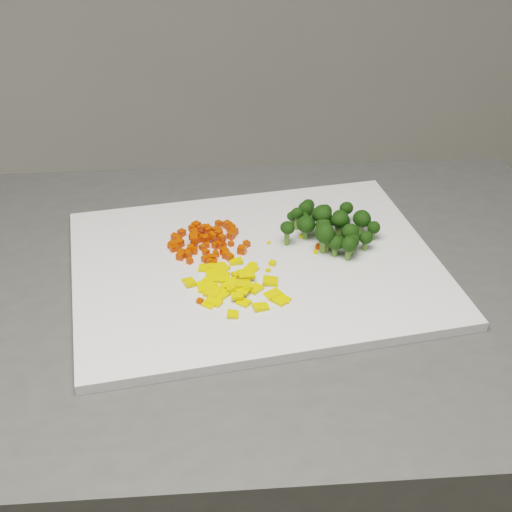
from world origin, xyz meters
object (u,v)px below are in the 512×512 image
object	(u,v)px
cutting_board	(256,266)
pepper_pile	(237,284)
broccoli_pile	(329,219)
counter_block	(243,499)
carrot_pile	(209,235)

from	to	relation	value
cutting_board	pepper_pile	world-z (taller)	pepper_pile
broccoli_pile	pepper_pile	bearing A→B (deg)	-155.34
counter_block	cutting_board	size ratio (longest dim) A/B	1.99
broccoli_pile	cutting_board	bearing A→B (deg)	-168.17
pepper_pile	broccoli_pile	xyz separation A→B (m)	(0.16, 0.07, 0.02)
carrot_pile	pepper_pile	size ratio (longest dim) A/B	0.86
cutting_board	pepper_pile	xyz separation A→B (m)	(-0.04, -0.05, 0.01)
carrot_pile	pepper_pile	xyz separation A→B (m)	(0.00, -0.11, -0.01)
counter_block	pepper_pile	xyz separation A→B (m)	(-0.02, -0.03, 0.47)
counter_block	broccoli_pile	world-z (taller)	broccoli_pile
counter_block	carrot_pile	size ratio (longest dim) A/B	8.97
pepper_pile	broccoli_pile	size ratio (longest dim) A/B	0.97
cutting_board	carrot_pile	world-z (taller)	carrot_pile
counter_block	pepper_pile	bearing A→B (deg)	-113.35
counter_block	broccoli_pile	distance (m)	0.51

